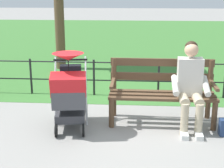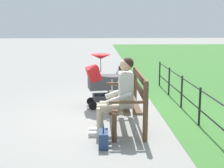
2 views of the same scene
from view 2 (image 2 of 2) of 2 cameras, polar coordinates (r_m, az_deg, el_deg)
ground_plane at (r=6.40m, az=1.57°, el=-5.75°), size 60.00×60.00×0.00m
park_bench at (r=5.71m, az=3.19°, el=-2.36°), size 1.60×0.61×0.96m
person_on_bench at (r=5.28m, az=1.24°, el=-1.77°), size 0.53×0.74×1.28m
stroller at (r=6.99m, az=-1.37°, el=0.68°), size 0.61×0.94×1.15m
handbag at (r=4.89m, az=-1.51°, el=-9.54°), size 0.32×0.14×0.37m
park_fence at (r=6.54m, az=13.47°, el=-1.95°), size 6.21×0.04×0.70m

